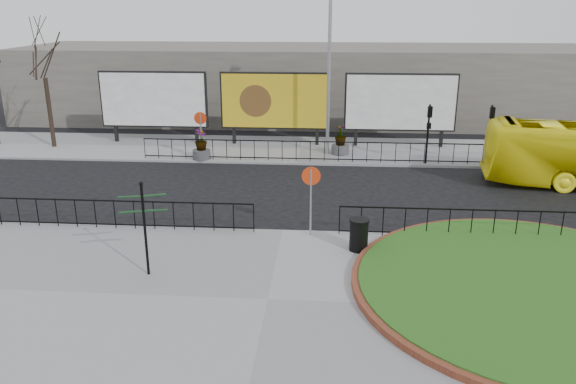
# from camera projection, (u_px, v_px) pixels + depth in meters

# --- Properties ---
(ground) EXTENTS (90.00, 90.00, 0.00)m
(ground) POSITION_uv_depth(u_px,v_px,m) (283.00, 233.00, 20.08)
(ground) COLOR black
(ground) RESTS_ON ground
(pavement_near) EXTENTS (30.00, 10.00, 0.12)m
(pavement_near) POSITION_uv_depth(u_px,v_px,m) (268.00, 301.00, 15.33)
(pavement_near) COLOR gray
(pavement_near) RESTS_ON ground
(pavement_far) EXTENTS (44.00, 6.00, 0.12)m
(pavement_far) POSITION_uv_depth(u_px,v_px,m) (300.00, 150.00, 31.42)
(pavement_far) COLOR gray
(pavement_far) RESTS_ON ground
(brick_edge) EXTENTS (10.40, 10.40, 0.18)m
(brick_edge) POSITION_uv_depth(u_px,v_px,m) (538.00, 288.00, 15.71)
(brick_edge) COLOR brown
(brick_edge) RESTS_ON pavement_near
(grass_lawn) EXTENTS (10.00, 10.00, 0.22)m
(grass_lawn) POSITION_uv_depth(u_px,v_px,m) (538.00, 288.00, 15.70)
(grass_lawn) COLOR #214512
(grass_lawn) RESTS_ON pavement_near
(railing_near_left) EXTENTS (10.00, 0.10, 1.10)m
(railing_near_left) POSITION_uv_depth(u_px,v_px,m) (115.00, 214.00, 20.00)
(railing_near_left) COLOR black
(railing_near_left) RESTS_ON pavement_near
(railing_near_right) EXTENTS (9.00, 0.10, 1.10)m
(railing_near_right) POSITION_uv_depth(u_px,v_px,m) (472.00, 223.00, 19.13)
(railing_near_right) COLOR black
(railing_near_right) RESTS_ON pavement_near
(railing_far) EXTENTS (18.00, 0.10, 1.10)m
(railing_far) POSITION_uv_depth(u_px,v_px,m) (317.00, 151.00, 28.60)
(railing_far) COLOR black
(railing_far) RESTS_ON pavement_far
(speed_sign_far) EXTENTS (0.64, 0.07, 2.47)m
(speed_sign_far) POSITION_uv_depth(u_px,v_px,m) (201.00, 125.00, 28.72)
(speed_sign_far) COLOR gray
(speed_sign_far) RESTS_ON pavement_far
(speed_sign_near) EXTENTS (0.64, 0.07, 2.47)m
(speed_sign_near) POSITION_uv_depth(u_px,v_px,m) (311.00, 186.00, 19.03)
(speed_sign_near) COLOR gray
(speed_sign_near) RESTS_ON pavement_near
(billboard_left) EXTENTS (6.20, 0.31, 4.10)m
(billboard_left) POSITION_uv_depth(u_px,v_px,m) (154.00, 100.00, 32.12)
(billboard_left) COLOR black
(billboard_left) RESTS_ON pavement_far
(billboard_mid) EXTENTS (6.20, 0.31, 4.10)m
(billboard_mid) POSITION_uv_depth(u_px,v_px,m) (275.00, 101.00, 31.64)
(billboard_mid) COLOR black
(billboard_mid) RESTS_ON pavement_far
(billboard_right) EXTENTS (6.20, 0.31, 4.10)m
(billboard_right) POSITION_uv_depth(u_px,v_px,m) (400.00, 103.00, 31.15)
(billboard_right) COLOR black
(billboard_right) RESTS_ON pavement_far
(lamp_post) EXTENTS (0.74, 0.18, 9.23)m
(lamp_post) POSITION_uv_depth(u_px,v_px,m) (329.00, 65.00, 28.86)
(lamp_post) COLOR gray
(lamp_post) RESTS_ON pavement_far
(signal_pole_a) EXTENTS (0.22, 0.26, 3.00)m
(signal_pole_a) POSITION_uv_depth(u_px,v_px,m) (429.00, 125.00, 27.80)
(signal_pole_a) COLOR black
(signal_pole_a) RESTS_ON pavement_far
(signal_pole_b) EXTENTS (0.22, 0.26, 3.00)m
(signal_pole_b) POSITION_uv_depth(u_px,v_px,m) (490.00, 126.00, 27.59)
(signal_pole_b) COLOR black
(signal_pole_b) RESTS_ON pavement_far
(tree_left) EXTENTS (2.00, 2.00, 7.00)m
(tree_left) POSITION_uv_depth(u_px,v_px,m) (46.00, 84.00, 30.79)
(tree_left) COLOR #2D2119
(tree_left) RESTS_ON pavement_far
(building_backdrop) EXTENTS (40.00, 10.00, 5.00)m
(building_backdrop) POSITION_uv_depth(u_px,v_px,m) (308.00, 82.00, 40.10)
(building_backdrop) COLOR slate
(building_backdrop) RESTS_ON ground
(fingerpost_sign) EXTENTS (1.35, 0.56, 2.90)m
(fingerpost_sign) POSITION_uv_depth(u_px,v_px,m) (144.00, 219.00, 16.20)
(fingerpost_sign) COLOR black
(fingerpost_sign) RESTS_ON pavement_near
(litter_bin) EXTENTS (0.65, 0.65, 1.08)m
(litter_bin) POSITION_uv_depth(u_px,v_px,m) (359.00, 235.00, 18.23)
(litter_bin) COLOR black
(litter_bin) RESTS_ON pavement_near
(planter_a) EXTENTS (0.93, 0.93, 1.58)m
(planter_a) POSITION_uv_depth(u_px,v_px,m) (201.00, 147.00, 29.09)
(planter_a) COLOR #4C4C4F
(planter_a) RESTS_ON pavement_far
(planter_c) EXTENTS (0.94, 0.94, 1.59)m
(planter_c) POSITION_uv_depth(u_px,v_px,m) (340.00, 142.00, 30.10)
(planter_c) COLOR #4C4C4F
(planter_c) RESTS_ON pavement_far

